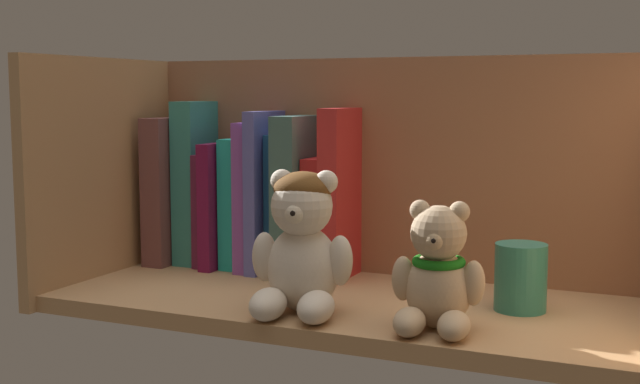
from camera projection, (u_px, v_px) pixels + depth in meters
shelf_board at (350, 306)px, 99.22cm from camera, size 70.04×28.83×2.00cm
shelf_back_panel at (392, 175)px, 111.14cm from camera, size 72.44×1.20×31.00cm
shelf_side_panel_left at (104, 174)px, 112.00cm from camera, size 1.60×31.23×31.00cm
book_0 at (179, 189)px, 121.56cm from camera, size 3.35×14.40×20.87cm
book_1 at (200, 182)px, 119.96cm from camera, size 3.45×9.79×23.17cm
book_2 at (216, 208)px, 119.28cm from camera, size 1.70×10.94×15.86cm
book_3 at (228, 203)px, 118.39cm from camera, size 1.88×13.71×17.46cm
book_4 at (244, 202)px, 117.32cm from camera, size 2.83×9.89×18.07cm
book_5 at (260, 195)px, 116.16cm from camera, size 1.79×12.68×20.40cm
book_6 at (272, 190)px, 115.28cm from camera, size 1.78×13.61×21.91cm
book_7 at (285, 202)px, 114.67cm from camera, size 1.81×9.36×18.80cm
book_8 at (303, 194)px, 113.38cm from camera, size 3.37×13.94×21.34cm
book_9 at (325, 215)px, 112.38cm from camera, size 2.74×10.32×15.80cm
book_10 at (345, 192)px, 110.81cm from camera, size 2.70×12.67×22.40cm
teddy_bear_larger at (301, 246)px, 91.80cm from camera, size 11.81×12.27×15.93cm
teddy_bear_smaller at (437, 275)px, 85.31cm from camera, size 9.86×10.13×13.37cm
pillar_candle at (521, 277)px, 93.11cm from camera, size 5.81×5.81×7.60cm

